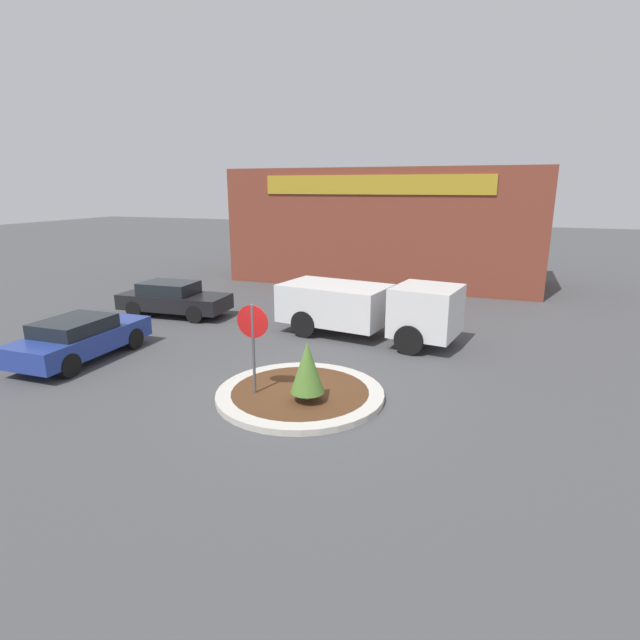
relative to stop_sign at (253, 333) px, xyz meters
name	(u,v)px	position (x,y,z in m)	size (l,w,h in m)	color
ground_plane	(300,396)	(0.99, 0.48, -1.65)	(120.00, 120.00, 0.00)	#474749
traffic_island	(300,394)	(0.99, 0.48, -1.58)	(4.12, 4.12, 0.15)	#BCB7AD
stop_sign	(253,333)	(0.00, 0.00, 0.00)	(0.80, 0.07, 2.36)	#4C4C51
island_shrub	(307,367)	(1.38, -0.02, -0.67)	(0.80, 0.80, 1.44)	brown
utility_truck	(367,307)	(1.24, 5.88, -0.57)	(6.32, 3.06, 1.97)	silver
storefront_building	(386,226)	(-0.65, 16.77, 1.30)	(15.81, 6.07, 5.90)	brown
parked_sedan_black	(173,298)	(-6.80, 6.17, -0.96)	(4.42, 1.95, 1.35)	black
parked_sedan_blue	(80,338)	(-6.18, 0.78, -0.98)	(1.86, 4.23, 1.29)	navy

